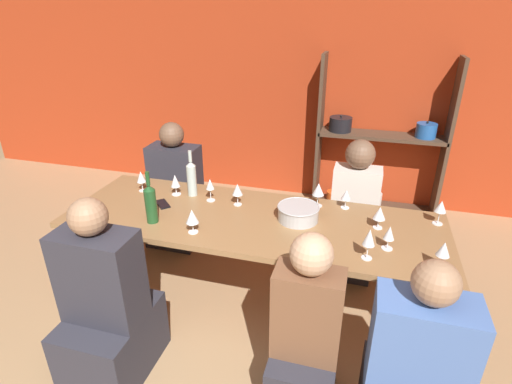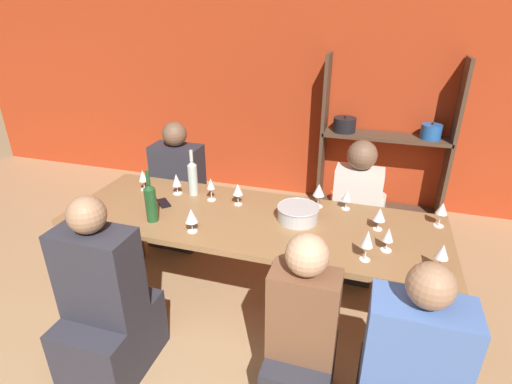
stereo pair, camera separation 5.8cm
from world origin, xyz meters
The scene contains 23 objects.
wall_back_red centered at (0.00, 3.83, 1.35)m, with size 8.80×0.06×2.70m.
shelf_unit centered at (0.91, 3.63, 0.64)m, with size 1.32×0.30×1.66m.
dining_table centered at (0.11, 1.67, 0.69)m, with size 2.55×0.86×0.77m.
mixing_bowl centered at (0.41, 1.74, 0.83)m, with size 0.28×0.28×0.10m.
wine_bottle_green centered at (-0.51, 1.45, 0.91)m, with size 0.08×0.08×0.36m.
wine_bottle_dark centered at (-0.43, 1.90, 0.92)m, with size 0.07×0.07×0.35m.
wine_glass_white_a centered at (0.93, 1.77, 0.88)m, with size 0.08×0.08×0.15m.
wine_glass_red_a centered at (-0.83, 1.86, 0.89)m, with size 0.07×0.07×0.16m.
wine_glass_empty_a centered at (1.31, 1.94, 0.90)m, with size 0.07×0.07×0.17m.
wine_glass_empty_b centered at (0.51, 1.98, 0.90)m, with size 0.08×0.08×0.18m.
wine_glass_empty_c centered at (-0.55, 1.88, 0.88)m, with size 0.07×0.07×0.16m.
wine_glass_empty_d centered at (0.70, 2.00, 0.87)m, with size 0.07×0.07×0.14m.
wine_glass_white_b centered at (0.87, 1.40, 0.91)m, with size 0.07×0.07×0.19m.
wine_glass_empty_e centered at (1.25, 1.40, 0.90)m, with size 0.07×0.07×0.17m.
wine_glass_white_c centered at (-0.20, 1.39, 0.88)m, with size 0.08×0.08×0.16m.
wine_glass_white_d centered at (-0.05, 1.84, 0.89)m, with size 0.07×0.07×0.16m.
wine_glass_empty_f centered at (0.98, 1.53, 0.88)m, with size 0.07×0.07×0.15m.
wine_glass_empty_g centered at (-0.26, 1.85, 0.90)m, with size 0.06×0.06×0.17m.
cell_phone centered at (-0.57, 1.69, 0.78)m, with size 0.16×0.16×0.01m.
person_near_a centered at (-0.57, 0.92, 0.42)m, with size 0.45×0.57×1.18m.
person_far_a centered at (-0.87, 2.48, 0.41)m, with size 0.46×0.57×1.15m.
person_far_b centered at (0.76, 2.40, 0.44)m, with size 0.37×0.46×1.16m.
person_near_c centered at (0.60, 0.98, 0.42)m, with size 0.35×0.44×1.13m.
Camera 2 is at (0.84, -0.58, 2.08)m, focal length 28.00 mm.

